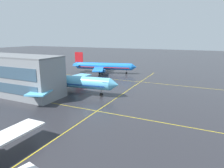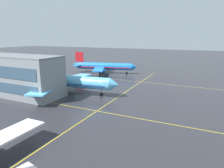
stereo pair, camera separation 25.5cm
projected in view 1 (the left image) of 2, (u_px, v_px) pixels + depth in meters
The scene contains 3 objects.
airliner_second_row at pixel (63, 81), 68.64m from camera, with size 39.67×33.96×12.33m.
airliner_third_row at pixel (103, 66), 105.82m from camera, with size 34.87×29.64×10.93m.
taxiway_markings at pixel (97, 111), 52.56m from camera, with size 119.50×125.88×0.01m.
Camera 1 is at (24.63, -6.92, 19.15)m, focal length 32.04 mm.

